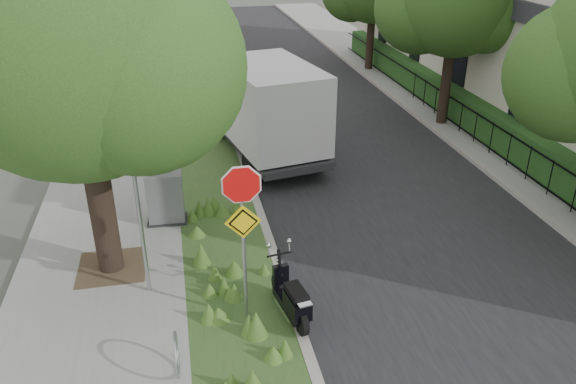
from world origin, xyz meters
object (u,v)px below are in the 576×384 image
sign_assembly (243,213)px  utility_cabinet (165,198)px  box_truck (264,104)px  scooter_far (293,303)px

sign_assembly → utility_cabinet: sign_assembly is taller
box_truck → utility_cabinet: (-3.11, -3.93, -0.93)m
sign_assembly → scooter_far: 2.02m
scooter_far → utility_cabinet: 4.85m
sign_assembly → box_truck: (1.71, 7.97, -0.66)m
utility_cabinet → scooter_far: bearing=-62.6°
scooter_far → box_truck: box_truck is taller
scooter_far → box_truck: bearing=83.9°
scooter_far → box_truck: 8.36m
sign_assembly → utility_cabinet: 4.57m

